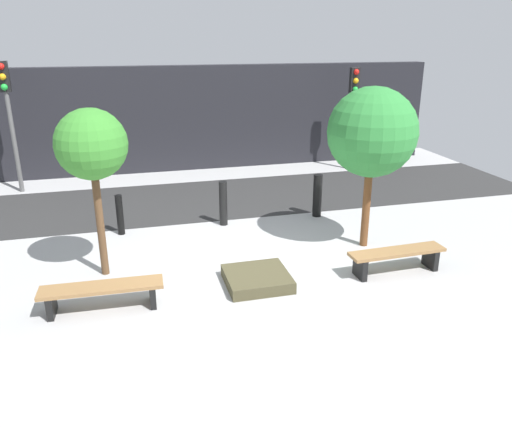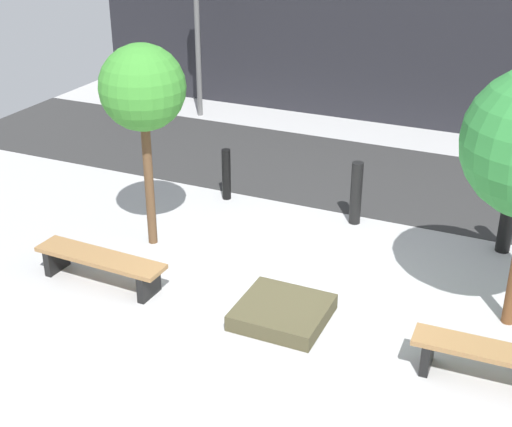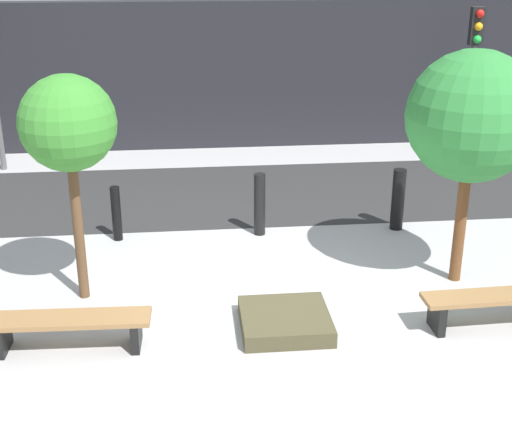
{
  "view_description": "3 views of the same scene",
  "coord_description": "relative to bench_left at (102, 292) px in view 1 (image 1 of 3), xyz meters",
  "views": [
    {
      "loc": [
        -2.02,
        -7.86,
        4.16
      ],
      "look_at": [
        0.14,
        0.35,
        1.1
      ],
      "focal_mm": 35.0,
      "sensor_mm": 36.0,
      "label": 1
    },
    {
      "loc": [
        2.81,
        -7.26,
        5.08
      ],
      "look_at": [
        -0.38,
        -0.23,
        1.39
      ],
      "focal_mm": 50.0,
      "sensor_mm": 36.0,
      "label": 2
    },
    {
      "loc": [
        -1.14,
        -7.94,
        4.59
      ],
      "look_at": [
        -0.3,
        0.36,
        1.31
      ],
      "focal_mm": 50.0,
      "sensor_mm": 36.0,
      "label": 3
    }
  ],
  "objects": [
    {
      "name": "bollard_far_left",
      "position": [
        0.3,
        3.23,
        0.14
      ],
      "size": [
        0.15,
        0.15,
        0.9
      ],
      "primitive_type": "cylinder",
      "color": "black",
      "rests_on": "ground"
    },
    {
      "name": "planter_bed",
      "position": [
        2.6,
        0.2,
        -0.21
      ],
      "size": [
        1.1,
        1.06,
        0.21
      ],
      "primitive_type": "cube",
      "color": "#443F29",
      "rests_on": "ground"
    },
    {
      "name": "road_strip",
      "position": [
        2.6,
        5.19,
        -0.31
      ],
      "size": [
        18.0,
        3.43,
        0.01
      ],
      "primitive_type": "cube",
      "color": "#2C2C2C",
      "rests_on": "ground"
    },
    {
      "name": "bench_left",
      "position": [
        0.0,
        0.0,
        0.0
      ],
      "size": [
        1.93,
        0.49,
        0.42
      ],
      "rotation": [
        0.0,
        0.0,
        -0.03
      ],
      "color": "black",
      "rests_on": "ground"
    },
    {
      "name": "building_facade",
      "position": [
        2.6,
        8.61,
        1.32
      ],
      "size": [
        16.2,
        0.5,
        3.26
      ],
      "primitive_type": "cube",
      "color": "black",
      "rests_on": "ground"
    },
    {
      "name": "traffic_light_mid_west",
      "position": [
        7.57,
        7.19,
        1.92
      ],
      "size": [
        0.28,
        0.27,
        3.2
      ],
      "color": "#4D4D4D",
      "rests_on": "ground"
    },
    {
      "name": "tree_behind_left_bench",
      "position": [
        0.0,
        1.31,
        2.08
      ],
      "size": [
        1.22,
        1.22,
        3.02
      ],
      "color": "brown",
      "rests_on": "ground"
    },
    {
      "name": "bench_right",
      "position": [
        5.19,
        -0.0,
        0.01
      ],
      "size": [
        1.84,
        0.45,
        0.45
      ],
      "rotation": [
        0.0,
        0.0,
        0.03
      ],
      "color": "black",
      "rests_on": "ground"
    },
    {
      "name": "bollard_left",
      "position": [
        2.6,
        3.23,
        0.21
      ],
      "size": [
        0.18,
        0.18,
        1.04
      ],
      "primitive_type": "cylinder",
      "color": "black",
      "rests_on": "ground"
    },
    {
      "name": "bollard_center",
      "position": [
        4.89,
        3.23,
        0.21
      ],
      "size": [
        0.21,
        0.21,
        1.03
      ],
      "primitive_type": "cylinder",
      "color": "black",
      "rests_on": "ground"
    },
    {
      "name": "ground_plane",
      "position": [
        2.6,
        0.46,
        -0.31
      ],
      "size": [
        18.0,
        18.0,
        0.0
      ],
      "primitive_type": "plane",
      "color": "#A6A6A6"
    },
    {
      "name": "traffic_light_west",
      "position": [
        -2.37,
        7.19,
        2.12
      ],
      "size": [
        0.28,
        0.27,
        3.51
      ],
      "color": "#585858",
      "rests_on": "ground"
    },
    {
      "name": "tree_behind_right_bench",
      "position": [
        5.19,
        1.31,
        2.05
      ],
      "size": [
        1.75,
        1.75,
        3.25
      ],
      "color": "brown",
      "rests_on": "ground"
    }
  ]
}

